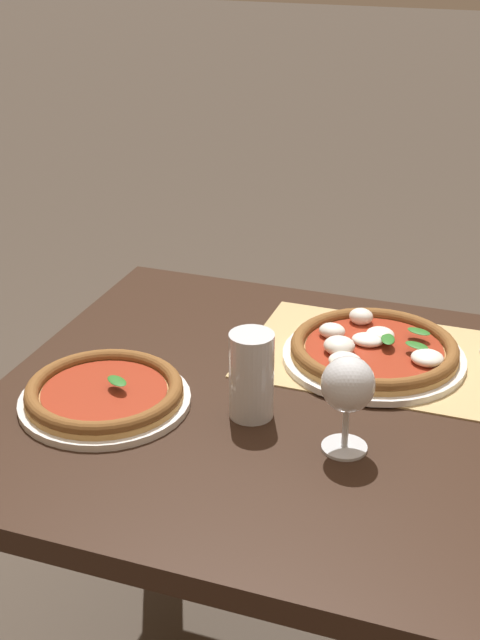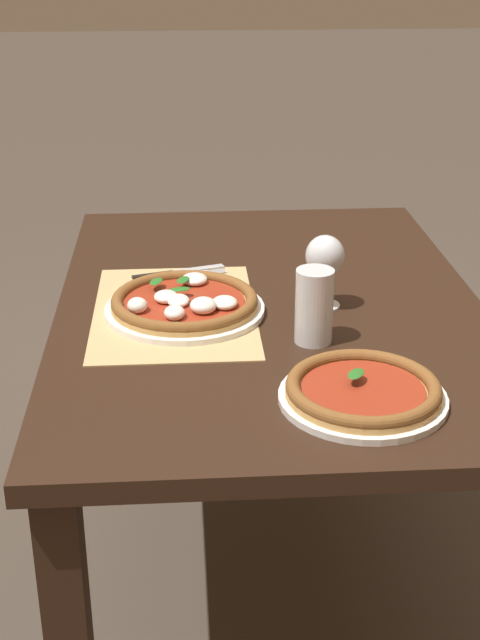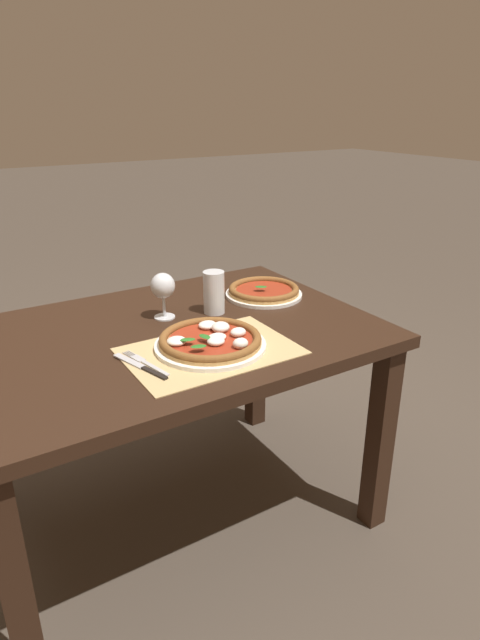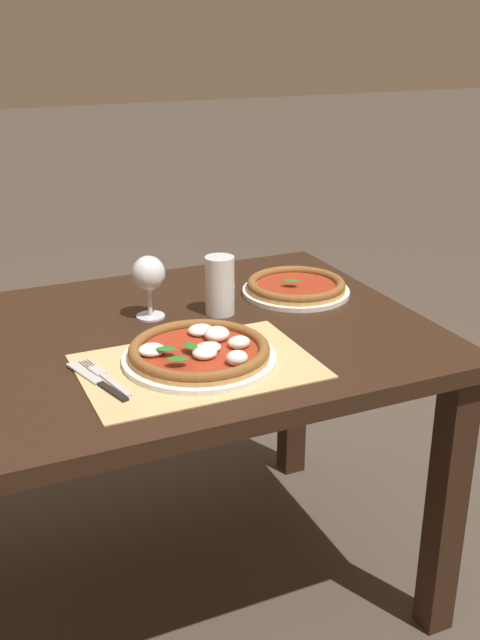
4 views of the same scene
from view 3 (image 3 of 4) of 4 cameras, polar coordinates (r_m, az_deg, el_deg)
The scene contains 9 objects.
ground_plane at distance 2.10m, azimuth -6.54°, elevation -20.03°, with size 24.00×24.00×0.00m, color #473D33.
dining_table at distance 1.74m, azimuth -7.44°, elevation -4.34°, with size 1.29×0.89×0.74m.
paper_placemat at distance 1.54m, azimuth -3.19°, elevation -3.33°, with size 0.48×0.33×0.00m, color tan.
pizza_near at distance 1.56m, azimuth -3.14°, elevation -2.20°, with size 0.33×0.33×0.05m.
pizza_far at distance 1.98m, azimuth 2.56°, elevation 3.09°, with size 0.28×0.28×0.04m.
wine_glass at distance 1.76m, azimuth -8.22°, elevation 3.43°, with size 0.08×0.08×0.16m.
pint_glass at distance 1.80m, azimuth -2.80°, elevation 2.88°, with size 0.07×0.07×0.15m.
fork at distance 1.49m, azimuth -10.05°, elevation -4.52°, with size 0.06×0.20×0.00m.
knife at distance 1.47m, azimuth -10.63°, elevation -4.86°, with size 0.08×0.21×0.01m.
Camera 3 is at (-0.62, -1.43, 1.41)m, focal length 30.00 mm.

